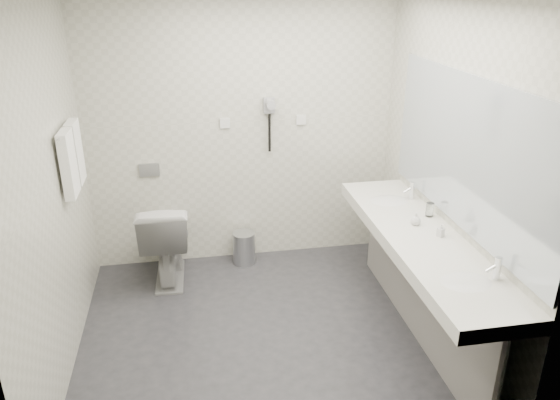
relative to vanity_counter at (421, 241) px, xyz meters
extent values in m
plane|color=#28282D|center=(-1.12, 0.20, -0.80)|extent=(2.80, 2.80, 0.00)
plane|color=beige|center=(-1.12, 1.50, 0.45)|extent=(2.80, 0.00, 2.80)
plane|color=beige|center=(-1.12, -1.10, 0.45)|extent=(2.80, 0.00, 2.80)
plane|color=beige|center=(-2.52, 0.20, 0.45)|extent=(0.00, 2.60, 2.60)
plane|color=beige|center=(0.27, 0.20, 0.45)|extent=(0.00, 2.60, 2.60)
cube|color=silver|center=(0.00, 0.00, 0.00)|extent=(0.55, 2.20, 0.10)
cube|color=gray|center=(0.02, 0.00, -0.42)|extent=(0.03, 2.15, 0.75)
cylinder|color=silver|center=(0.05, -1.04, -0.42)|extent=(0.06, 0.06, 0.75)
cylinder|color=silver|center=(0.05, 1.04, -0.42)|extent=(0.06, 0.06, 0.75)
cube|color=#B2BCC6|center=(0.26, 0.00, 0.65)|extent=(0.02, 2.20, 1.05)
ellipsoid|color=silver|center=(0.00, -0.65, 0.04)|extent=(0.40, 0.31, 0.05)
ellipsoid|color=silver|center=(0.00, 0.65, 0.04)|extent=(0.40, 0.31, 0.05)
cylinder|color=silver|center=(0.19, -0.65, 0.12)|extent=(0.04, 0.04, 0.15)
cylinder|color=silver|center=(0.19, 0.65, 0.12)|extent=(0.04, 0.04, 0.15)
imported|color=beige|center=(0.12, -0.04, 0.10)|extent=(0.06, 0.06, 0.10)
imported|color=beige|center=(0.02, 0.17, 0.10)|extent=(0.10, 0.10, 0.10)
cylinder|color=silver|center=(0.19, 0.30, 0.11)|extent=(0.07, 0.07, 0.11)
imported|color=silver|center=(-1.87, 1.18, -0.41)|extent=(0.46, 0.78, 0.77)
cube|color=#B2B5BA|center=(-1.98, 1.49, 0.15)|extent=(0.18, 0.02, 0.12)
cylinder|color=#B2B5BA|center=(-1.15, 1.33, -0.65)|extent=(0.28, 0.28, 0.30)
cylinder|color=#B2B5BA|center=(-1.15, 1.33, -0.49)|extent=(0.21, 0.21, 0.02)
cylinder|color=silver|center=(-2.47, 0.75, 0.75)|extent=(0.02, 0.62, 0.02)
cube|color=white|center=(-2.46, 0.61, 0.53)|extent=(0.07, 0.24, 0.48)
cube|color=white|center=(-2.46, 0.89, 0.53)|extent=(0.07, 0.24, 0.48)
cube|color=#939499|center=(-0.88, 1.47, 0.70)|extent=(0.10, 0.04, 0.14)
cylinder|color=#939499|center=(-0.88, 1.40, 0.73)|extent=(0.08, 0.14, 0.08)
cylinder|color=black|center=(-0.88, 1.46, 0.45)|extent=(0.02, 0.02, 0.35)
cube|color=silver|center=(-1.27, 1.49, 0.55)|extent=(0.09, 0.02, 0.09)
cube|color=silver|center=(-0.57, 1.49, 0.55)|extent=(0.09, 0.02, 0.09)
camera|label=1|loc=(-1.61, -3.21, 1.77)|focal=34.27mm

